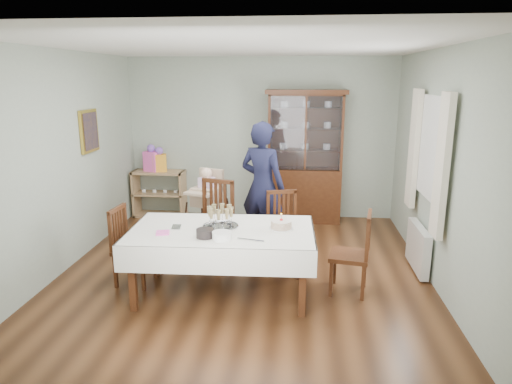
# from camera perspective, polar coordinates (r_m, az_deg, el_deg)

# --- Properties ---
(floor) EXTENTS (5.00, 5.00, 0.00)m
(floor) POSITION_cam_1_polar(r_m,az_deg,el_deg) (5.76, -1.56, -10.09)
(floor) COLOR #593319
(floor) RESTS_ON ground
(room_shell) EXTENTS (5.00, 5.00, 5.00)m
(room_shell) POSITION_cam_1_polar(r_m,az_deg,el_deg) (5.82, -1.03, 7.63)
(room_shell) COLOR #9EAA99
(room_shell) RESTS_ON floor
(dining_table) EXTENTS (2.03, 1.21, 0.76)m
(dining_table) POSITION_cam_1_polar(r_m,az_deg,el_deg) (5.12, -4.23, -8.63)
(dining_table) COLOR #492512
(dining_table) RESTS_ON floor
(china_cabinet) EXTENTS (1.30, 0.48, 2.18)m
(china_cabinet) POSITION_cam_1_polar(r_m,az_deg,el_deg) (7.57, 6.13, 4.63)
(china_cabinet) COLOR #492512
(china_cabinet) RESTS_ON floor
(sideboard) EXTENTS (0.90, 0.38, 0.80)m
(sideboard) POSITION_cam_1_polar(r_m,az_deg,el_deg) (8.11, -11.96, -0.19)
(sideboard) COLOR tan
(sideboard) RESTS_ON floor
(picture_frame) EXTENTS (0.04, 0.48, 0.58)m
(picture_frame) POSITION_cam_1_polar(r_m,az_deg,el_deg) (6.70, -20.13, 7.17)
(picture_frame) COLOR gold
(picture_frame) RESTS_ON room_shell
(window) EXTENTS (0.04, 1.02, 1.22)m
(window) POSITION_cam_1_polar(r_m,az_deg,el_deg) (5.79, 21.19, 5.10)
(window) COLOR white
(window) RESTS_ON room_shell
(curtain_left) EXTENTS (0.07, 0.30, 1.55)m
(curtain_left) POSITION_cam_1_polar(r_m,az_deg,el_deg) (5.20, 22.24, 2.96)
(curtain_left) COLOR silver
(curtain_left) RESTS_ON room_shell
(curtain_right) EXTENTS (0.07, 0.30, 1.55)m
(curtain_right) POSITION_cam_1_polar(r_m,az_deg,el_deg) (6.38, 19.13, 5.13)
(curtain_right) COLOR silver
(curtain_right) RESTS_ON room_shell
(radiator) EXTENTS (0.10, 0.80, 0.55)m
(radiator) POSITION_cam_1_polar(r_m,az_deg,el_deg) (6.08, 19.59, -6.57)
(radiator) COLOR white
(radiator) RESTS_ON floor
(chair_far_left) EXTENTS (0.59, 0.59, 1.06)m
(chair_far_left) POSITION_cam_1_polar(r_m,az_deg,el_deg) (6.04, -5.48, -5.75)
(chair_far_left) COLOR #492512
(chair_far_left) RESTS_ON floor
(chair_far_right) EXTENTS (0.51, 0.51, 0.93)m
(chair_far_right) POSITION_cam_1_polar(r_m,az_deg,el_deg) (5.99, 3.50, -6.29)
(chair_far_right) COLOR #492512
(chair_far_right) RESTS_ON floor
(chair_end_left) EXTENTS (0.45, 0.45, 0.92)m
(chair_end_left) POSITION_cam_1_polar(r_m,az_deg,el_deg) (5.59, -15.02, -8.32)
(chair_end_left) COLOR #492512
(chair_end_left) RESTS_ON floor
(chair_end_right) EXTENTS (0.49, 0.49, 0.94)m
(chair_end_right) POSITION_cam_1_polar(r_m,az_deg,el_deg) (5.30, 11.70, -9.35)
(chair_end_right) COLOR #492512
(chair_end_right) RESTS_ON floor
(woman) EXTENTS (0.78, 0.66, 1.80)m
(woman) POSITION_cam_1_polar(r_m,az_deg,el_deg) (6.31, 0.81, 0.72)
(woman) COLOR black
(woman) RESTS_ON floor
(high_chair) EXTENTS (0.65, 0.65, 1.14)m
(high_chair) POSITION_cam_1_polar(r_m,az_deg,el_deg) (6.58, -6.07, -2.91)
(high_chair) COLOR black
(high_chair) RESTS_ON floor
(champagne_tray) EXTENTS (0.40, 0.40, 0.24)m
(champagne_tray) POSITION_cam_1_polar(r_m,az_deg,el_deg) (5.03, -4.46, -3.62)
(champagne_tray) COLOR silver
(champagne_tray) RESTS_ON dining_table
(birthday_cake) EXTENTS (0.26, 0.26, 0.18)m
(birthday_cake) POSITION_cam_1_polar(r_m,az_deg,el_deg) (4.97, 3.17, -4.13)
(birthday_cake) COLOR white
(birthday_cake) RESTS_ON dining_table
(plate_stack_dark) EXTENTS (0.20, 0.20, 0.09)m
(plate_stack_dark) POSITION_cam_1_polar(r_m,az_deg,el_deg) (4.75, -6.38, -5.14)
(plate_stack_dark) COLOR black
(plate_stack_dark) RESTS_ON dining_table
(plate_stack_white) EXTENTS (0.26, 0.26, 0.08)m
(plate_stack_white) POSITION_cam_1_polar(r_m,az_deg,el_deg) (4.66, -4.30, -5.48)
(plate_stack_white) COLOR white
(plate_stack_white) RESTS_ON dining_table
(napkin_stack) EXTENTS (0.17, 0.17, 0.02)m
(napkin_stack) POSITION_cam_1_polar(r_m,az_deg,el_deg) (4.94, -11.58, -5.00)
(napkin_stack) COLOR #FD5DBE
(napkin_stack) RESTS_ON dining_table
(cutlery) EXTENTS (0.15, 0.20, 0.01)m
(cutlery) POSITION_cam_1_polar(r_m,az_deg,el_deg) (5.11, -10.36, -4.30)
(cutlery) COLOR silver
(cutlery) RESTS_ON dining_table
(cake_knife) EXTENTS (0.28, 0.09, 0.01)m
(cake_knife) POSITION_cam_1_polar(r_m,az_deg,el_deg) (4.65, -0.68, -5.98)
(cake_knife) COLOR silver
(cake_knife) RESTS_ON dining_table
(gift_bag_pink) EXTENTS (0.29, 0.23, 0.46)m
(gift_bag_pink) POSITION_cam_1_polar(r_m,az_deg,el_deg) (8.00, -12.92, 4.00)
(gift_bag_pink) COLOR #FD5DBE
(gift_bag_pink) RESTS_ON sideboard
(gift_bag_orange) EXTENTS (0.26, 0.21, 0.42)m
(gift_bag_orange) POSITION_cam_1_polar(r_m,az_deg,el_deg) (7.96, -11.96, 3.86)
(gift_bag_orange) COLOR #FBA727
(gift_bag_orange) RESTS_ON sideboard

